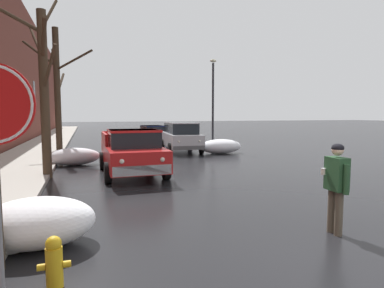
# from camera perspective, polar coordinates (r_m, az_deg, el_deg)

# --- Properties ---
(ground_plane) EXTENTS (200.00, 200.00, 0.00)m
(ground_plane) POSITION_cam_1_polar(r_m,az_deg,el_deg) (5.38, 23.32, -20.71)
(ground_plane) COLOR black
(left_sidewalk_slab) EXTENTS (3.18, 80.00, 0.15)m
(left_sidewalk_slab) POSITION_cam_1_polar(r_m,az_deg,el_deg) (21.88, -25.70, -1.14)
(left_sidewalk_slab) COLOR #A8A399
(left_sidewalk_slab) RESTS_ON ground
(snow_bank_near_corner_left) EXTENTS (1.98, 1.46, 0.86)m
(snow_bank_near_corner_left) POSITION_cam_1_polar(r_m,az_deg,el_deg) (6.45, -26.42, -12.50)
(snow_bank_near_corner_left) COLOR white
(snow_bank_near_corner_left) RESTS_ON ground
(snow_bank_along_left_kerb) EXTENTS (2.57, 1.40, 0.85)m
(snow_bank_along_left_kerb) POSITION_cam_1_polar(r_m,az_deg,el_deg) (19.21, 5.09, -0.44)
(snow_bank_along_left_kerb) COLOR white
(snow_bank_along_left_kerb) RESTS_ON ground
(snow_bank_mid_block_left) EXTENTS (2.32, 1.13, 0.79)m
(snow_bank_mid_block_left) POSITION_cam_1_polar(r_m,az_deg,el_deg) (15.72, -20.04, -2.15)
(snow_bank_mid_block_left) COLOR white
(snow_bank_mid_block_left) RESTS_ON ground
(snow_bank_near_corner_right) EXTENTS (2.93, 1.46, 0.74)m
(snow_bank_near_corner_right) POSITION_cam_1_polar(r_m,az_deg,el_deg) (32.71, -4.94, 1.82)
(snow_bank_near_corner_right) COLOR white
(snow_bank_near_corner_right) RESTS_ON ground
(bare_tree_second_along_sidewalk) EXTENTS (2.71, 3.34, 6.72)m
(bare_tree_second_along_sidewalk) POSITION_cam_1_polar(r_m,az_deg,el_deg) (12.78, -24.82, 9.50)
(bare_tree_second_along_sidewalk) COLOR #423323
(bare_tree_second_along_sidewalk) RESTS_ON ground
(bare_tree_mid_block) EXTENTS (3.60, 3.52, 6.83)m
(bare_tree_mid_block) POSITION_cam_1_polar(r_m,az_deg,el_deg) (18.89, -22.65, 9.06)
(bare_tree_mid_block) COLOR #382B1E
(bare_tree_mid_block) RESTS_ON ground
(pickup_truck_red_approaching_near_lane) EXTENTS (2.26, 5.03, 1.76)m
(pickup_truck_red_approaching_near_lane) POSITION_cam_1_polar(r_m,az_deg,el_deg) (12.65, -10.56, -1.34)
(pickup_truck_red_approaching_near_lane) COLOR red
(pickup_truck_red_approaching_near_lane) RESTS_ON ground
(suv_silver_parked_kerbside_close) EXTENTS (2.34, 4.91, 1.82)m
(suv_silver_parked_kerbside_close) POSITION_cam_1_polar(r_m,az_deg,el_deg) (20.19, -2.01, 1.49)
(suv_silver_parked_kerbside_close) COLOR #B7B7BC
(suv_silver_parked_kerbside_close) RESTS_ON ground
(sedan_darkblue_parked_kerbside_mid) EXTENTS (2.23, 3.99, 1.42)m
(sedan_darkblue_parked_kerbside_mid) POSITION_cam_1_polar(r_m,az_deg,el_deg) (25.98, -6.88, 1.77)
(sedan_darkblue_parked_kerbside_mid) COLOR navy
(sedan_darkblue_parked_kerbside_mid) RESTS_ON ground
(pedestrian_with_coffee) EXTENTS (0.36, 0.63, 1.76)m
(pedestrian_with_coffee) POSITION_cam_1_polar(r_m,az_deg,el_deg) (6.84, 24.07, -6.00)
(pedestrian_with_coffee) COLOR brown
(pedestrian_with_coffee) RESTS_ON ground
(fire_hydrant) EXTENTS (0.42, 0.22, 0.71)m
(fire_hydrant) POSITION_cam_1_polar(r_m,az_deg,el_deg) (4.95, -23.11, -18.53)
(fire_hydrant) COLOR gold
(fire_hydrant) RESTS_ON ground
(street_lamp_post) EXTENTS (0.44, 0.24, 5.87)m
(street_lamp_post) POSITION_cam_1_polar(r_m,az_deg,el_deg) (21.45, 3.71, 7.86)
(street_lamp_post) COLOR #28282D
(street_lamp_post) RESTS_ON ground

